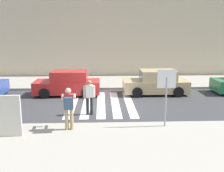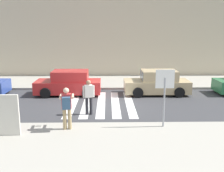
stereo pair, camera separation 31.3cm
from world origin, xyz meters
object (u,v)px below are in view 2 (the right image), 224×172
Objects in this scene: stop_sign at (165,86)px; advertising_board at (5,115)px; photographer_with_backpack at (67,105)px; pedestrian_crossing at (89,95)px; parked_car_tan at (157,83)px; parked_car_red at (69,83)px.

advertising_board is at bearing -172.50° from stop_sign.
photographer_with_backpack is 1.00× the size of pedestrian_crossing.
stop_sign is at bearing -97.99° from parked_car_tan.
advertising_board is (-6.21, -0.82, -0.94)m from stop_sign.
photographer_with_backpack is at bearing 13.63° from advertising_board.
stop_sign is at bearing -51.48° from parked_car_red.
stop_sign is at bearing -31.94° from pedestrian_crossing.
advertising_board is (-2.97, -2.84, -0.03)m from pedestrian_crossing.
pedestrian_crossing is 0.42× the size of parked_car_red.
pedestrian_crossing is (-3.24, 2.02, -0.91)m from stop_sign.
advertising_board reaches higher than parked_car_tan.
pedestrian_crossing is 4.28m from parked_car_red.
photographer_with_backpack is 1.08× the size of advertising_board.
photographer_with_backpack is 7.91m from parked_car_tan.
advertising_board reaches higher than parked_car_red.
parked_car_tan is at bearing 82.01° from stop_sign.
pedestrian_crossing reaches higher than parked_car_tan.
stop_sign reaches higher than pedestrian_crossing.
stop_sign reaches higher than advertising_board.
parked_car_red is at bearing 97.53° from photographer_with_backpack.
parked_car_red is 1.00× the size of parked_car_tan.
photographer_with_backpack is at bearing -127.38° from parked_car_tan.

